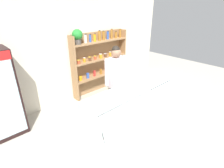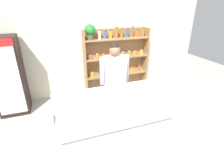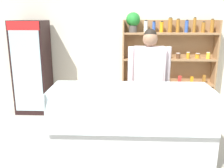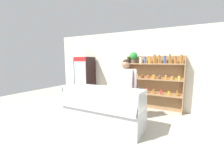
# 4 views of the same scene
# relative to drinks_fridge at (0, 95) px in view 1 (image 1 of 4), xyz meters

# --- Properties ---
(ground_plane) EXTENTS (12.00, 12.00, 0.00)m
(ground_plane) POSITION_rel_drinks_fridge_xyz_m (1.97, -1.72, -0.90)
(ground_plane) COLOR #B7B2A3
(back_wall) EXTENTS (6.80, 0.10, 2.70)m
(back_wall) POSITION_rel_drinks_fridge_xyz_m (1.97, 0.42, 0.45)
(back_wall) COLOR silver
(back_wall) RESTS_ON ground
(drinks_fridge) EXTENTS (0.63, 0.61, 1.81)m
(drinks_fridge) POSITION_rel_drinks_fridge_xyz_m (0.00, 0.00, 0.00)
(drinks_fridge) COLOR black
(drinks_fridge) RESTS_ON ground
(shelving_unit) EXTENTS (1.85, 0.29, 1.96)m
(shelving_unit) POSITION_rel_drinks_fridge_xyz_m (2.63, 0.24, 0.20)
(shelving_unit) COLOR #9E754C
(shelving_unit) RESTS_ON ground
(deli_display_case) EXTENTS (2.06, 0.77, 1.01)m
(deli_display_case) POSITION_rel_drinks_fridge_xyz_m (1.89, -1.76, -0.59)
(deli_display_case) COLOR silver
(deli_display_case) RESTS_ON ground
(shop_clerk) EXTENTS (0.65, 0.25, 1.70)m
(shop_clerk) POSITION_rel_drinks_fridge_xyz_m (2.19, -1.01, 0.11)
(shop_clerk) COLOR #383D51
(shop_clerk) RESTS_ON ground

